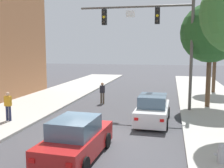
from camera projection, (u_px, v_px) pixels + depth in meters
ground_plane at (92, 144)px, 11.82m from camera, size 120.00×120.00×0.00m
traffic_signal_mast at (158, 30)px, 17.62m from camera, size 7.57×0.38×7.50m
car_lead_white at (153, 110)px, 15.28m from camera, size 1.91×4.28×1.60m
car_following_red at (76, 140)px, 10.24m from camera, size 2.00×4.32×1.60m
pedestrian_sidewalk_left_walker at (8, 105)px, 15.01m from camera, size 0.36×0.22×1.64m
pedestrian_crossing_road at (102, 92)px, 20.39m from camera, size 0.36×0.22×1.64m
fire_hydrant at (221, 153)px, 9.49m from camera, size 0.48×0.24×0.72m
street_tree_second at (211, 33)px, 18.20m from camera, size 4.06×4.06×7.15m
street_tree_third at (216, 30)px, 24.32m from camera, size 3.67×3.67×7.63m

